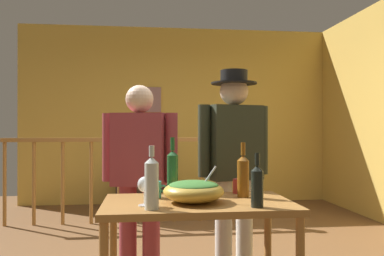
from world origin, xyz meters
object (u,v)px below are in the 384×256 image
wine_bottle_green (173,171)px  wine_bottle_dark (257,185)px  framed_picture (148,100)px  wine_glass (145,186)px  flat_screen_tv (147,163)px  mug_red (239,186)px  salad_bowl (194,190)px  wine_bottle_amber (243,175)px  mug_teal (155,189)px  stair_railing (151,170)px  wine_bottle_clear (152,182)px  person_standing_left (140,169)px  serving_table (198,216)px  tv_console (147,193)px  person_standing_right (234,157)px

wine_bottle_green → wine_bottle_dark: size_ratio=1.26×
framed_picture → wine_glass: (-0.04, -4.11, -0.79)m
flat_screen_tv → mug_red: (0.62, -3.41, 0.12)m
salad_bowl → wine_bottle_amber: size_ratio=1.04×
salad_bowl → wine_bottle_dark: bearing=-29.5°
wine_bottle_green → salad_bowl: bearing=-69.6°
wine_bottle_dark → mug_teal: bearing=146.1°
flat_screen_tv → wine_bottle_green: 3.43m
stair_railing → wine_bottle_clear: (-0.03, -2.92, 0.23)m
wine_glass → person_standing_left: bearing=93.2°
serving_table → mug_red: mug_red is taller
salad_bowl → flat_screen_tv: bearing=94.2°
stair_railing → wine_glass: stair_railing is taller
serving_table → wine_bottle_clear: size_ratio=3.28×
stair_railing → mug_red: bearing=-76.9°
framed_picture → wine_bottle_clear: framed_picture is taller
salad_bowl → wine_bottle_clear: bearing=-143.7°
mug_teal → wine_bottle_green: bearing=40.4°
framed_picture → tv_console: 1.47m
person_standing_left → person_standing_right: 0.73m
tv_console → wine_bottle_clear: wine_bottle_clear is taller
serving_table → person_standing_right: 0.78m
wine_bottle_amber → mug_red: (0.01, 0.15, -0.09)m
flat_screen_tv → salad_bowl: 3.72m
tv_console → wine_bottle_amber: bearing=-80.3°
framed_picture → mug_teal: size_ratio=3.40×
wine_glass → mug_red: 0.74m
salad_bowl → wine_bottle_green: 0.32m
wine_bottle_amber → person_standing_left: bearing=143.3°
flat_screen_tv → wine_bottle_amber: size_ratio=1.55×
wine_bottle_dark → mug_red: bearing=88.7°
wine_bottle_dark → mug_red: size_ratio=2.66×
wine_bottle_amber → mug_red: wine_bottle_amber is taller
stair_railing → wine_glass: bearing=-91.4°
mug_teal → person_standing_right: bearing=36.8°
wine_bottle_green → wine_bottle_dark: wine_bottle_green is taller
mug_red → wine_bottle_green: bearing=-178.8°
flat_screen_tv → serving_table: 3.68m
salad_bowl → mug_teal: bearing=140.4°
wine_glass → wine_bottle_dark: 0.64m
tv_console → wine_bottle_dark: size_ratio=2.96×
stair_railing → flat_screen_tv: 0.97m
salad_bowl → wine_glass: 0.30m
framed_picture → person_standing_right: framed_picture is taller
tv_console → person_standing_left: bearing=-91.1°
wine_bottle_dark → person_standing_left: bearing=128.5°
stair_railing → wine_bottle_clear: size_ratio=8.19×
tv_console → person_standing_right: 3.25m
wine_glass → person_standing_right: (0.68, 0.72, 0.11)m
flat_screen_tv → person_standing_left: person_standing_left is taller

